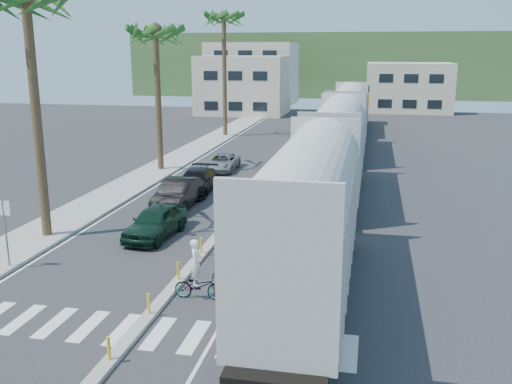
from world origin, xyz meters
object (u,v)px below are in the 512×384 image
car_lead (156,222)px  street_sign (5,223)px  car_second (178,194)px  cyclist (199,280)px

car_lead → street_sign: bearing=-126.0°
street_sign → car_second: street_sign is taller
street_sign → car_lead: 6.85m
street_sign → car_lead: bearing=49.3°
car_lead → car_second: size_ratio=0.93×
cyclist → street_sign: bearing=79.9°
car_lead → cyclist: size_ratio=2.07×
car_second → cyclist: size_ratio=2.21×
car_lead → car_second: (-0.70, 5.27, 0.05)m
car_second → cyclist: (4.79, -11.59, -0.09)m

